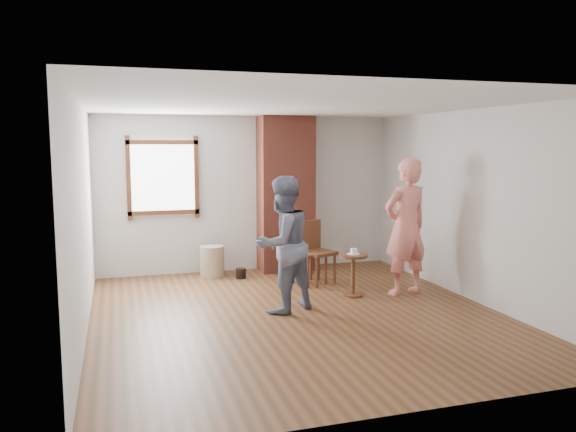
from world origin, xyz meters
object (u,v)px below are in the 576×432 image
Objects in this scene: dining_chair_left at (314,248)px; side_table at (353,268)px; man at (283,244)px; stoneware_crock at (212,261)px; dining_chair_right at (306,249)px; person_pink at (406,227)px.

dining_chair_left is 1.60× the size of side_table.
man is at bearing -160.59° from side_table.
man is (0.55, -2.20, 0.62)m from stoneware_crock.
dining_chair_left reaches higher than side_table.
stoneware_crock is at bearing 133.61° from side_table.
dining_chair_left is 0.13m from dining_chair_right.
stoneware_crock is 0.29× the size of man.
person_pink reaches higher than side_table.
side_table is 0.35× the size of man.
stoneware_crock is 0.53× the size of dining_chair_right.
person_pink is at bearing -8.58° from side_table.
dining_chair_right is at bearing -33.31° from stoneware_crock.
stoneware_crock is at bearing -48.04° from person_pink.
man is 0.90× the size of person_pink.
stoneware_crock is 0.52× the size of dining_chair_left.
side_table reaches higher than stoneware_crock.
dining_chair_left reaches higher than dining_chair_right.
dining_chair_right is at bearing 112.59° from side_table.
side_table is 1.31m from man.
side_table is (0.38, -0.92, -0.13)m from dining_chair_right.
man reaches higher than side_table.
stoneware_crock is 2.35m from man.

